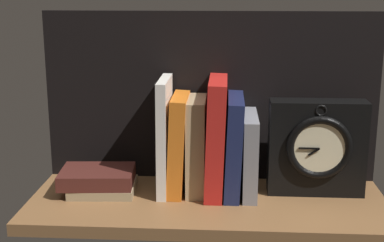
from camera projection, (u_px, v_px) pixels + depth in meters
The scene contains 10 objects.
ground_plane at pixel (208, 205), 115.16cm from camera, with size 74.83×29.23×2.50cm, color brown.
back_panel at pixel (211, 97), 123.74cm from camera, with size 74.83×1.20×38.23cm, color black.
book_white_catcher at pixel (165, 136), 117.37cm from camera, with size 2.04×14.22×24.69cm, color silver.
book_orange_pandolfini at pixel (178, 144), 117.63cm from camera, with size 3.27×13.83×21.05cm, color orange.
book_tan_shortstories at pixel (196, 145), 117.45cm from camera, with size 3.94×12.68×20.52cm, color tan.
book_red_requiem at pixel (216, 136), 116.69cm from camera, with size 3.76×16.60×24.68cm, color red.
book_navy_bierce at pixel (234, 145), 116.91cm from camera, with size 3.23×16.44×20.89cm, color #192147.
book_gray_chess at pixel (250, 154), 117.16cm from camera, with size 3.03×15.87×17.17cm, color gray.
framed_clock at pixel (317, 147), 115.91cm from camera, with size 20.31×7.13×20.31cm.
book_stack_side at pixel (99, 180), 118.62cm from camera, with size 16.51×12.51×5.06cm.
Camera 1 is at (3.57, -107.31, 44.10)cm, focal length 51.27 mm.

